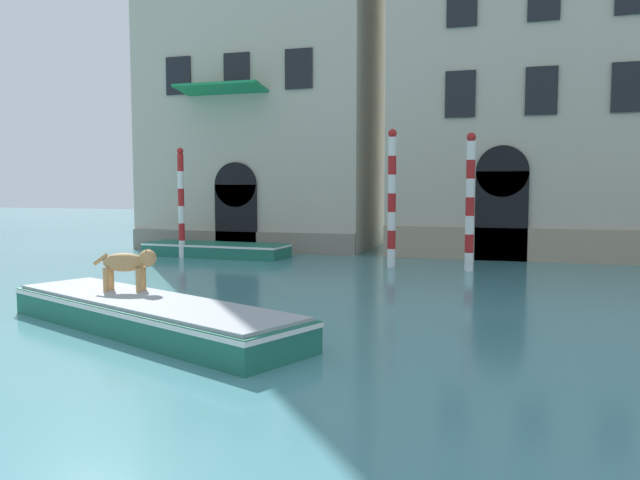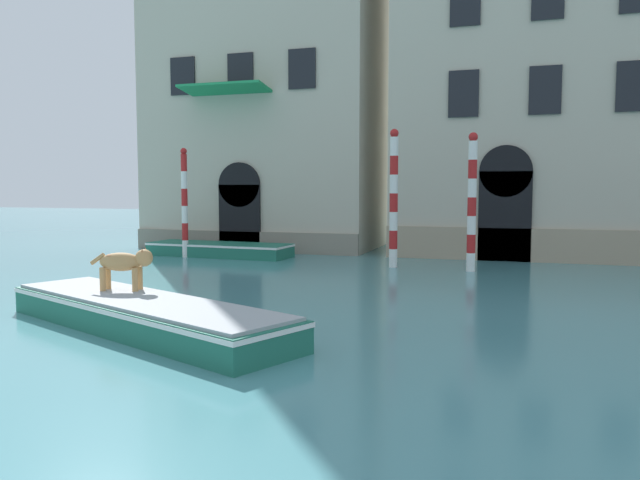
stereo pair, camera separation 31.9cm
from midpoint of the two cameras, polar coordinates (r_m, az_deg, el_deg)
name	(u,v)px [view 2 (the right image)]	position (r m, az deg, el deg)	size (l,w,h in m)	color
palazzo_left	(269,35)	(29.75, -4.39, 18.18)	(10.04, 7.40, 19.18)	#BCB29E
boat_foreground	(143,313)	(12.36, -15.14, -6.48)	(7.32, 4.45, 0.60)	#1E6651
dog_on_deck	(125,263)	(13.31, -16.72, -1.99)	(1.29, 0.58, 0.87)	tan
boat_moored_near_palazzo	(219,249)	(24.76, -8.82, -0.84)	(5.83, 2.03, 0.52)	#1E6651
mooring_pole_0	(185,202)	(24.51, -11.92, 3.38)	(0.24, 0.24, 4.20)	white
mooring_pole_2	(394,198)	(21.14, 7.19, 3.83)	(0.29, 0.29, 4.65)	white
mooring_pole_4	(472,202)	(20.59, 14.15, 3.42)	(0.29, 0.29, 4.45)	white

